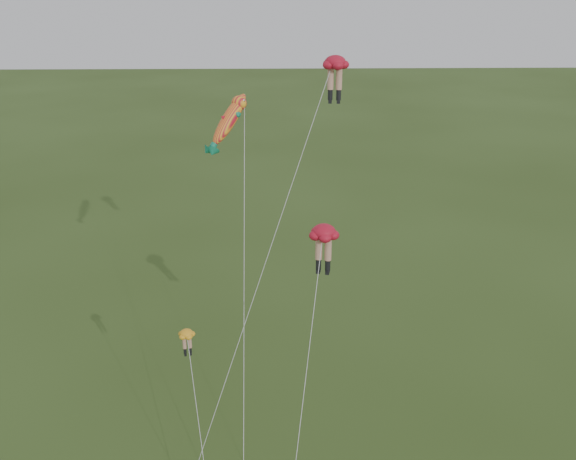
{
  "coord_description": "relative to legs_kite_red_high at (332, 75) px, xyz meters",
  "views": [
    {
      "loc": [
        2.04,
        -24.95,
        26.46
      ],
      "look_at": [
        2.71,
        6.0,
        13.47
      ],
      "focal_mm": 40.0,
      "sensor_mm": 36.0,
      "label": 1
    }
  ],
  "objects": [
    {
      "name": "legs_kite_red_mid",
      "position": [
        -0.31,
        -0.97,
        -8.31
      ],
      "size": [
        3.33,
        9.54,
        13.76
      ],
      "rotation": [
        0.0,
        0.0,
        -0.25
      ],
      "color": "#B21226",
      "rests_on": "ground"
    },
    {
      "name": "legs_kite_yellow",
      "position": [
        -7.19,
        -4.83,
        -12.48
      ],
      "size": [
        1.95,
        4.8,
        9.74
      ],
      "rotation": [
        0.0,
        0.0,
        0.26
      ],
      "color": "orange",
      "rests_on": "ground"
    },
    {
      "name": "fish_kite",
      "position": [
        -5.33,
        3.19,
        -3.02
      ],
      "size": [
        2.76,
        14.48,
        19.95
      ],
      "rotation": [
        0.8,
        0.0,
        -0.78
      ],
      "color": "#FEAB20",
      "rests_on": "ground"
    },
    {
      "name": "legs_kite_red_high",
      "position": [
        0.0,
        0.0,
        0.0
      ],
      "size": [
        8.8,
        7.54,
        22.27
      ],
      "rotation": [
        0.0,
        0.0,
        -0.1
      ],
      "color": "#B21226",
      "rests_on": "ground"
    }
  ]
}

